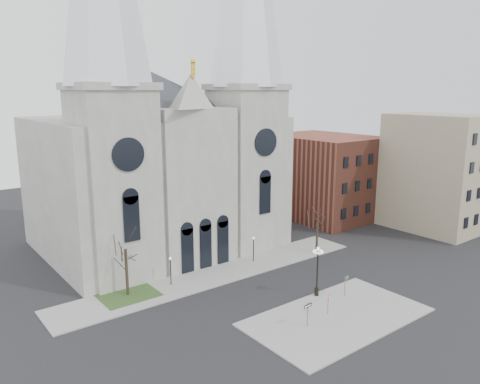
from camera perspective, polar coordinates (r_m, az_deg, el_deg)
ground at (r=49.05m, az=4.81°, el=-13.86°), size 160.00×160.00×0.00m
sidewalk_near at (r=47.90m, az=11.73°, el=-14.68°), size 18.00×10.00×0.14m
sidewalk_far at (r=56.87m, az=-2.79°, el=-9.94°), size 40.00×6.00×0.14m
grass_patch at (r=52.76m, az=-13.50°, el=-12.11°), size 6.00×5.00×0.18m
cathedral at (r=62.81m, az=-9.25°, el=9.33°), size 33.00×26.66×54.00m
bg_building_brick at (r=82.17m, az=10.04°, el=1.92°), size 14.00×18.00×14.00m
bg_building_tan at (r=78.99m, az=22.67°, el=2.20°), size 10.00×14.00×18.00m
tree_left at (r=50.76m, az=-13.82°, el=-6.45°), size 3.20×3.20×7.50m
tree_right at (r=63.39m, az=9.44°, el=-3.52°), size 3.20×3.20×6.00m
ped_lamp_left at (r=53.50m, az=-8.47°, el=-8.93°), size 0.32×0.32×3.26m
ped_lamp_right at (r=59.84m, az=1.66°, el=-6.46°), size 0.32×0.32×3.26m
stop_sign at (r=47.43m, az=10.69°, el=-12.77°), size 0.76×0.11×2.10m
globe_lamp at (r=50.50m, az=9.44°, el=-8.79°), size 1.25×1.25×5.45m
one_way_sign at (r=44.88m, az=8.25°, el=-14.12°), size 1.04×0.10×2.37m
street_name_sign at (r=51.70m, az=12.71°, el=-10.91°), size 0.72×0.19×2.27m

